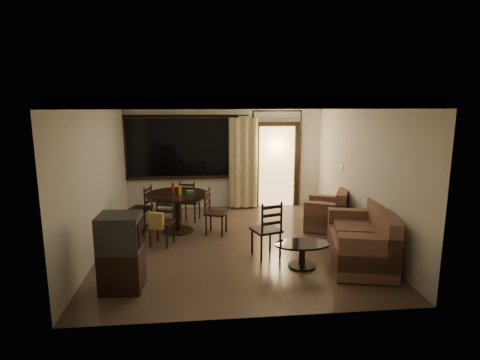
{
  "coord_description": "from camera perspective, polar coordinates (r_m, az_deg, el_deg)",
  "views": [
    {
      "loc": [
        -0.66,
        -7.43,
        2.77
      ],
      "look_at": [
        0.13,
        0.2,
        1.22
      ],
      "focal_mm": 30.0,
      "sensor_mm": 36.0,
      "label": 1
    }
  ],
  "objects": [
    {
      "name": "armchair",
      "position": [
        8.87,
        12.5,
        -4.7
      ],
      "size": [
        1.12,
        1.12,
        0.85
      ],
      "rotation": [
        0.0,
        0.0,
        -0.43
      ],
      "color": "#3F231D",
      "rests_on": "ground"
    },
    {
      "name": "tv_cabinet",
      "position": [
        6.2,
        -16.54,
        -9.83
      ],
      "size": [
        0.64,
        0.57,
        1.15
      ],
      "rotation": [
        0.0,
        0.0,
        -0.06
      ],
      "color": "black",
      "rests_on": "ground"
    },
    {
      "name": "dining_chair_east",
      "position": [
        8.42,
        -3.49,
        -5.81
      ],
      "size": [
        0.53,
        0.53,
        0.95
      ],
      "rotation": [
        0.0,
        0.0,
        1.25
      ],
      "color": "black",
      "rests_on": "ground"
    },
    {
      "name": "room_shell",
      "position": [
        9.34,
        1.85,
        5.62
      ],
      "size": [
        5.5,
        6.7,
        5.5
      ],
      "color": "beige",
      "rests_on": "ground"
    },
    {
      "name": "side_chair",
      "position": [
        7.24,
        3.76,
        -8.5
      ],
      "size": [
        0.58,
        0.58,
        1.04
      ],
      "rotation": [
        0.0,
        0.0,
        3.46
      ],
      "color": "black",
      "rests_on": "ground"
    },
    {
      "name": "dining_chair_west",
      "position": [
        9.0,
        -13.84,
        -4.98
      ],
      "size": [
        0.53,
        0.53,
        0.95
      ],
      "rotation": [
        0.0,
        0.0,
        -1.89
      ],
      "color": "black",
      "rests_on": "ground"
    },
    {
      "name": "sofa",
      "position": [
        7.24,
        17.22,
        -8.45
      ],
      "size": [
        1.31,
        1.92,
        0.94
      ],
      "rotation": [
        0.0,
        0.0,
        -0.23
      ],
      "color": "#3F231D",
      "rests_on": "ground"
    },
    {
      "name": "coffee_table",
      "position": [
        6.9,
        8.83,
        -9.95
      ],
      "size": [
        0.94,
        0.56,
        0.41
      ],
      "rotation": [
        0.0,
        0.0,
        -0.36
      ],
      "color": "black",
      "rests_on": "ground"
    },
    {
      "name": "dining_chair_north",
      "position": [
        9.38,
        -7.12,
        -4.06
      ],
      "size": [
        0.53,
        0.53,
        0.95
      ],
      "rotation": [
        0.0,
        0.0,
        2.82
      ],
      "color": "black",
      "rests_on": "ground"
    },
    {
      "name": "dining_chair_south",
      "position": [
        7.91,
        -11.08,
        -6.97
      ],
      "size": [
        0.53,
        0.57,
        0.95
      ],
      "rotation": [
        0.0,
        0.0,
        -0.32
      ],
      "color": "black",
      "rests_on": "ground"
    },
    {
      "name": "ground",
      "position": [
        7.96,
        -0.79,
        -8.96
      ],
      "size": [
        5.5,
        5.5,
        0.0
      ],
      "primitive_type": "plane",
      "color": "#7F6651",
      "rests_on": "ground"
    },
    {
      "name": "dining_table",
      "position": [
        8.58,
        -8.91,
        -3.06
      ],
      "size": [
        1.32,
        1.32,
        1.04
      ],
      "rotation": [
        0.0,
        0.0,
        -0.32
      ],
      "color": "black",
      "rests_on": "ground"
    }
  ]
}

